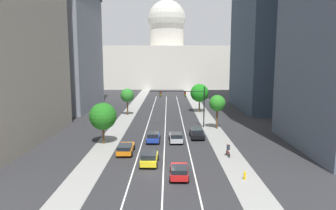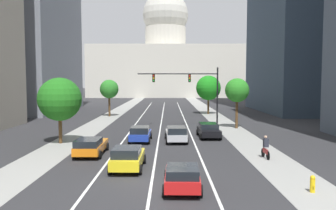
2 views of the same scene
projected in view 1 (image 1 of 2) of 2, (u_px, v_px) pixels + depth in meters
name	position (u px, v px, depth m)	size (l,w,h in m)	color
ground_plane	(166.00, 112.00, 72.63)	(400.00, 400.00, 0.00)	#2B2B2D
sidewalk_left	(128.00, 115.00, 67.69)	(3.35, 130.00, 0.01)	gray
sidewalk_right	(204.00, 115.00, 67.68)	(3.35, 130.00, 0.01)	gray
lane_stripe_left	(148.00, 125.00, 57.79)	(0.16, 90.00, 0.01)	white
lane_stripe_center	(165.00, 125.00, 57.79)	(0.16, 90.00, 0.01)	white
lane_stripe_right	(183.00, 125.00, 57.79)	(0.16, 90.00, 0.01)	white
office_tower_far_left	(49.00, 49.00, 75.79)	(22.36, 25.27, 29.56)	gray
capitol_building	(167.00, 59.00, 137.18)	(53.26, 27.08, 39.38)	beige
car_silver	(176.00, 137.00, 45.66)	(2.18, 4.37, 1.50)	#B2B5BA
car_yellow	(149.00, 158.00, 35.88)	(2.14, 4.20, 1.55)	yellow
car_blue	(154.00, 137.00, 45.81)	(2.06, 4.17, 1.48)	#1E389E
car_red	(179.00, 171.00, 31.83)	(2.10, 4.07, 1.40)	red
car_orange	(126.00, 148.00, 40.04)	(2.13, 4.63, 1.40)	orange
car_black	(197.00, 133.00, 48.24)	(2.22, 4.61, 1.46)	black
traffic_signal_mast	(187.00, 99.00, 55.21)	(9.97, 0.39, 7.42)	black
fire_hydrant	(245.00, 175.00, 31.43)	(0.26, 0.35, 0.91)	yellow
cyclist	(228.00, 150.00, 38.96)	(0.38, 1.70, 1.72)	black
street_tree_mid_right	(200.00, 93.00, 71.55)	(4.25, 4.25, 6.65)	#51381E
street_tree_mid_left	(103.00, 116.00, 44.54)	(3.98, 3.98, 6.07)	#51381E
street_tree_far_right	(217.00, 103.00, 54.21)	(2.89, 2.89, 6.07)	#51381E
street_tree_near_left	(127.00, 95.00, 67.72)	(3.00, 3.00, 5.93)	#51381E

